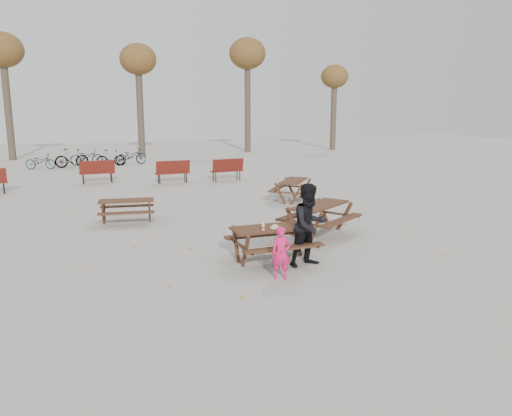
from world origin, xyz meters
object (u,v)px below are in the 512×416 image
object	(u,v)px
picnic_table_north	(127,211)
picnic_table_far	(293,190)
soda_bottle	(263,227)
adult	(310,225)
food_tray	(275,227)
picnic_table_east	(320,220)
main_picnic_table	(273,235)
child	(281,253)

from	to	relation	value
picnic_table_north	picnic_table_far	size ratio (longest dim) A/B	0.89
soda_bottle	adult	distance (m)	0.98
picnic_table_north	picnic_table_far	xyz separation A→B (m)	(6.04, 1.32, 0.04)
food_tray	picnic_table_east	world-z (taller)	picnic_table_east
food_tray	picnic_table_east	bearing A→B (deg)	40.71
main_picnic_table	soda_bottle	bearing A→B (deg)	-144.94
picnic_table_east	adult	bearing A→B (deg)	-155.22
adult	picnic_table_east	size ratio (longest dim) A/B	0.93
adult	picnic_table_north	size ratio (longest dim) A/B	1.13
main_picnic_table	soda_bottle	xyz separation A→B (m)	(-0.32, -0.22, 0.26)
food_tray	child	bearing A→B (deg)	-106.58
soda_bottle	adult	xyz separation A→B (m)	(0.92, -0.36, 0.04)
picnic_table_north	picnic_table_far	world-z (taller)	picnic_table_far
food_tray	main_picnic_table	bearing A→B (deg)	82.65
soda_bottle	picnic_table_far	distance (m)	7.60
food_tray	picnic_table_north	size ratio (longest dim) A/B	0.11
food_tray	picnic_table_far	world-z (taller)	food_tray
picnic_table_north	soda_bottle	bearing A→B (deg)	-58.45
food_tray	child	world-z (taller)	child
soda_bottle	picnic_table_north	bearing A→B (deg)	112.75
picnic_table_east	child	bearing A→B (deg)	-162.20
child	adult	bearing A→B (deg)	51.17
picnic_table_north	adult	bearing A→B (deg)	-52.11
child	picnic_table_north	size ratio (longest dim) A/B	0.68
food_tray	adult	bearing A→B (deg)	-35.06
child	picnic_table_north	distance (m)	6.53
adult	picnic_table_east	world-z (taller)	adult
main_picnic_table	adult	distance (m)	0.89
picnic_table_north	picnic_table_far	bearing A→B (deg)	21.16
main_picnic_table	child	distance (m)	1.20
picnic_table_far	adult	bearing A→B (deg)	-163.96
child	picnic_table_east	size ratio (longest dim) A/B	0.55
food_tray	picnic_table_north	world-z (taller)	food_tray
child	picnic_table_east	distance (m)	3.68
picnic_table_far	picnic_table_east	bearing A→B (deg)	-158.37
adult	picnic_table_far	world-z (taller)	adult
child	picnic_table_north	world-z (taller)	child
main_picnic_table	picnic_table_north	bearing A→B (deg)	116.68
food_tray	soda_bottle	bearing A→B (deg)	-166.72
soda_bottle	picnic_table_far	xyz separation A→B (m)	(3.86, 6.54, -0.47)
picnic_table_far	picnic_table_north	bearing A→B (deg)	141.51
main_picnic_table	child	world-z (taller)	child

